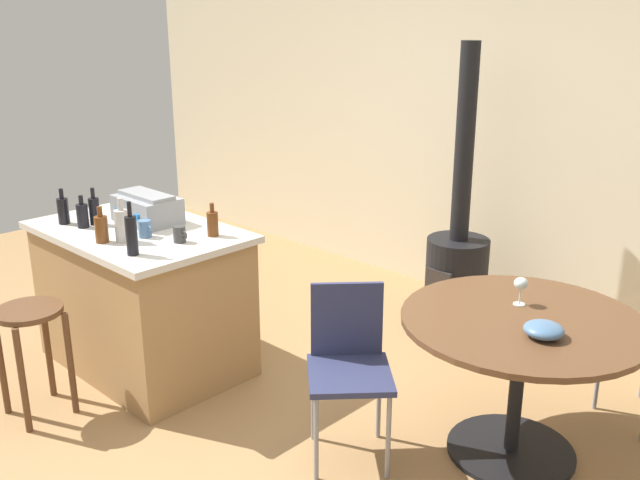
{
  "coord_description": "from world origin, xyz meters",
  "views": [
    {
      "loc": [
        2.63,
        -2.14,
        2.11
      ],
      "look_at": [
        0.08,
        0.51,
        0.93
      ],
      "focal_mm": 39.29,
      "sensor_mm": 36.0,
      "label": 1
    }
  ],
  "objects_px": {
    "wooden_stool": "(32,335)",
    "bottle_6": "(122,225)",
    "wood_stove": "(457,258)",
    "bottle_2": "(83,215)",
    "bottle_4": "(101,229)",
    "folding_chair_near": "(349,359)",
    "serving_bowl": "(544,330)",
    "bottle_0": "(63,210)",
    "wine_glass": "(521,285)",
    "cup_0": "(145,229)",
    "bottle_3": "(213,223)",
    "toolbox": "(147,208)",
    "dining_table": "(520,350)",
    "kitchen_island": "(143,297)",
    "bottle_5": "(132,234)",
    "cup_1": "(180,234)",
    "bottle_1": "(94,210)"
  },
  "relations": [
    {
      "from": "dining_table",
      "to": "bottle_6",
      "type": "height_order",
      "value": "bottle_6"
    },
    {
      "from": "cup_1",
      "to": "cup_0",
      "type": "bearing_deg",
      "value": -159.81
    },
    {
      "from": "wooden_stool",
      "to": "bottle_6",
      "type": "distance_m",
      "value": 0.76
    },
    {
      "from": "wood_stove",
      "to": "bottle_3",
      "type": "xyz_separation_m",
      "value": [
        -0.59,
        -1.68,
        0.5
      ]
    },
    {
      "from": "wooden_stool",
      "to": "folding_chair_near",
      "type": "height_order",
      "value": "folding_chair_near"
    },
    {
      "from": "wood_stove",
      "to": "bottle_2",
      "type": "distance_m",
      "value": 2.53
    },
    {
      "from": "kitchen_island",
      "to": "wooden_stool",
      "type": "xyz_separation_m",
      "value": [
        0.07,
        -0.74,
        0.02
      ]
    },
    {
      "from": "dining_table",
      "to": "folding_chair_near",
      "type": "distance_m",
      "value": 0.83
    },
    {
      "from": "wood_stove",
      "to": "bottle_5",
      "type": "distance_m",
      "value": 2.34
    },
    {
      "from": "bottle_5",
      "to": "bottle_6",
      "type": "relative_size",
      "value": 1.16
    },
    {
      "from": "wooden_stool",
      "to": "wood_stove",
      "type": "relative_size",
      "value": 0.32
    },
    {
      "from": "kitchen_island",
      "to": "cup_0",
      "type": "xyz_separation_m",
      "value": [
        0.18,
        -0.06,
        0.5
      ]
    },
    {
      "from": "wood_stove",
      "to": "bottle_1",
      "type": "xyz_separation_m",
      "value": [
        -1.29,
        -2.04,
        0.51
      ]
    },
    {
      "from": "cup_0",
      "to": "wooden_stool",
      "type": "bearing_deg",
      "value": -99.28
    },
    {
      "from": "bottle_3",
      "to": "serving_bowl",
      "type": "xyz_separation_m",
      "value": [
        1.87,
        0.39,
        -0.2
      ]
    },
    {
      "from": "wood_stove",
      "to": "toolbox",
      "type": "relative_size",
      "value": 4.72
    },
    {
      "from": "bottle_2",
      "to": "wood_stove",
      "type": "bearing_deg",
      "value": 58.76
    },
    {
      "from": "bottle_0",
      "to": "wine_glass",
      "type": "xyz_separation_m",
      "value": [
        2.47,
        1.13,
        -0.13
      ]
    },
    {
      "from": "wood_stove",
      "to": "toolbox",
      "type": "distance_m",
      "value": 2.16
    },
    {
      "from": "bottle_4",
      "to": "cup_1",
      "type": "bearing_deg",
      "value": 43.87
    },
    {
      "from": "bottle_6",
      "to": "wooden_stool",
      "type": "bearing_deg",
      "value": -99.45
    },
    {
      "from": "wooden_stool",
      "to": "bottle_6",
      "type": "height_order",
      "value": "bottle_6"
    },
    {
      "from": "bottle_2",
      "to": "bottle_6",
      "type": "relative_size",
      "value": 0.78
    },
    {
      "from": "wooden_stool",
      "to": "cup_0",
      "type": "distance_m",
      "value": 0.83
    },
    {
      "from": "bottle_2",
      "to": "bottle_6",
      "type": "distance_m",
      "value": 0.42
    },
    {
      "from": "bottle_4",
      "to": "folding_chair_near",
      "type": "bearing_deg",
      "value": 17.93
    },
    {
      "from": "wine_glass",
      "to": "bottle_0",
      "type": "bearing_deg",
      "value": -155.48
    },
    {
      "from": "wood_stove",
      "to": "bottle_0",
      "type": "distance_m",
      "value": 2.65
    },
    {
      "from": "kitchen_island",
      "to": "wine_glass",
      "type": "distance_m",
      "value": 2.27
    },
    {
      "from": "folding_chair_near",
      "to": "bottle_6",
      "type": "relative_size",
      "value": 3.42
    },
    {
      "from": "wooden_stool",
      "to": "dining_table",
      "type": "distance_m",
      "value": 2.55
    },
    {
      "from": "wooden_stool",
      "to": "serving_bowl",
      "type": "height_order",
      "value": "serving_bowl"
    },
    {
      "from": "toolbox",
      "to": "bottle_6",
      "type": "bearing_deg",
      "value": -53.34
    },
    {
      "from": "cup_1",
      "to": "serving_bowl",
      "type": "relative_size",
      "value": 0.59
    },
    {
      "from": "kitchen_island",
      "to": "toolbox",
      "type": "xyz_separation_m",
      "value": [
        -0.07,
        0.12,
        0.53
      ]
    },
    {
      "from": "wooden_stool",
      "to": "bottle_1",
      "type": "relative_size",
      "value": 2.75
    },
    {
      "from": "wood_stove",
      "to": "bottle_3",
      "type": "height_order",
      "value": "wood_stove"
    },
    {
      "from": "bottle_4",
      "to": "wine_glass",
      "type": "relative_size",
      "value": 1.44
    },
    {
      "from": "bottle_2",
      "to": "serving_bowl",
      "type": "xyz_separation_m",
      "value": [
        2.57,
        0.82,
        -0.2
      ]
    },
    {
      "from": "kitchen_island",
      "to": "dining_table",
      "type": "height_order",
      "value": "kitchen_island"
    },
    {
      "from": "cup_1",
      "to": "serving_bowl",
      "type": "xyz_separation_m",
      "value": [
        1.91,
        0.59,
        -0.17
      ]
    },
    {
      "from": "dining_table",
      "to": "bottle_0",
      "type": "xyz_separation_m",
      "value": [
        -2.56,
        -0.99,
        0.41
      ]
    },
    {
      "from": "bottle_4",
      "to": "cup_1",
      "type": "relative_size",
      "value": 1.95
    },
    {
      "from": "bottle_1",
      "to": "bottle_3",
      "type": "xyz_separation_m",
      "value": [
        0.7,
        0.35,
        -0.01
      ]
    },
    {
      "from": "bottle_5",
      "to": "bottle_2",
      "type": "bearing_deg",
      "value": 174.02
    },
    {
      "from": "bottle_6",
      "to": "kitchen_island",
      "type": "bearing_deg",
      "value": 130.13
    },
    {
      "from": "wooden_stool",
      "to": "wood_stove",
      "type": "xyz_separation_m",
      "value": [
        0.96,
        2.64,
        0.0
      ]
    },
    {
      "from": "wooden_stool",
      "to": "bottle_4",
      "type": "xyz_separation_m",
      "value": [
        0.02,
        0.46,
        0.5
      ]
    },
    {
      "from": "wood_stove",
      "to": "serving_bowl",
      "type": "distance_m",
      "value": 1.85
    },
    {
      "from": "cup_0",
      "to": "cup_1",
      "type": "bearing_deg",
      "value": 20.19
    }
  ]
}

